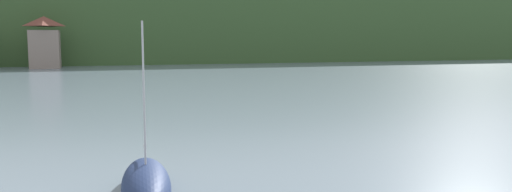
{
  "coord_description": "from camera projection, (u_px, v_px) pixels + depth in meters",
  "views": [
    {
      "loc": [
        -5.72,
        29.82,
        4.75
      ],
      "look_at": [
        0.0,
        47.16,
        2.71
      ],
      "focal_mm": 35.15,
      "sensor_mm": 36.0,
      "label": 1
    }
  ],
  "objects": [
    {
      "name": "wooded_hillside",
      "position": [
        202.0,
        35.0,
        125.42
      ],
      "size": [
        352.0,
        46.29,
        38.21
      ],
      "color": "#38562D",
      "rests_on": "ground_plane"
    },
    {
      "name": "shore_building_westcentral",
      "position": [
        45.0,
        43.0,
        84.68
      ],
      "size": [
        4.96,
        5.95,
        8.73
      ],
      "color": "gray",
      "rests_on": "ground_plane"
    },
    {
      "name": "sailboat_mid_1",
      "position": [
        146.0,
        186.0,
        15.35
      ],
      "size": [
        1.89,
        5.1,
        5.69
      ],
      "rotation": [
        0.0,
        0.0,
        4.63
      ],
      "color": "navy",
      "rests_on": "ground_plane"
    }
  ]
}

